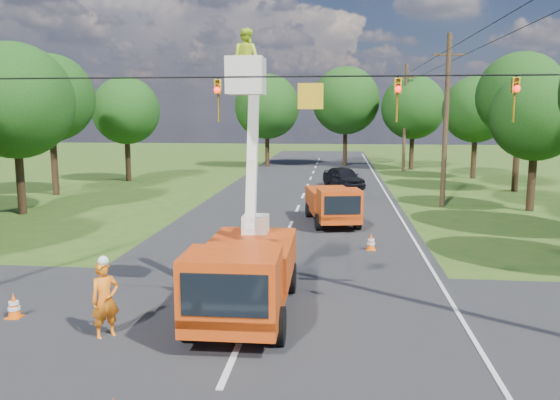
# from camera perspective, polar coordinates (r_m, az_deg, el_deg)

# --- Properties ---
(ground) EXTENTS (140.00, 140.00, 0.00)m
(ground) POSITION_cam_1_polar(r_m,az_deg,el_deg) (31.51, 1.85, -0.96)
(ground) COLOR #2C5218
(ground) RESTS_ON ground
(road_main) EXTENTS (12.00, 100.00, 0.06)m
(road_main) POSITION_cam_1_polar(r_m,az_deg,el_deg) (31.51, 1.85, -0.96)
(road_main) COLOR black
(road_main) RESTS_ON ground
(road_cross) EXTENTS (56.00, 10.00, 0.07)m
(road_cross) POSITION_cam_1_polar(r_m,az_deg,el_deg) (14.23, -3.63, -13.50)
(road_cross) COLOR black
(road_cross) RESTS_ON ground
(edge_line) EXTENTS (0.12, 90.00, 0.02)m
(edge_line) POSITION_cam_1_polar(r_m,az_deg,el_deg) (31.61, 12.03, -1.13)
(edge_line) COLOR silver
(edge_line) RESTS_ON ground
(bucket_truck) EXTENTS (2.51, 6.12, 7.63)m
(bucket_truck) POSITION_cam_1_polar(r_m,az_deg,el_deg) (14.69, -3.68, -6.19)
(bucket_truck) COLOR red
(bucket_truck) RESTS_ON ground
(second_truck) EXTENTS (2.92, 5.56, 1.98)m
(second_truck) POSITION_cam_1_polar(r_m,az_deg,el_deg) (27.18, 5.52, -0.40)
(second_truck) COLOR red
(second_truck) RESTS_ON ground
(ground_worker) EXTENTS (0.82, 0.81, 1.92)m
(ground_worker) POSITION_cam_1_polar(r_m,az_deg,el_deg) (14.16, -17.81, -9.91)
(ground_worker) COLOR orange
(ground_worker) RESTS_ON ground
(distant_car) EXTENTS (3.52, 5.01, 1.58)m
(distant_car) POSITION_cam_1_polar(r_m,az_deg,el_deg) (40.78, 6.64, 2.37)
(distant_car) COLOR black
(distant_car) RESTS_ON ground
(traffic_cone_2) EXTENTS (0.38, 0.38, 0.71)m
(traffic_cone_2) POSITION_cam_1_polar(r_m,az_deg,el_deg) (20.23, 0.58, -5.57)
(traffic_cone_2) COLOR #FA5C0D
(traffic_cone_2) RESTS_ON ground
(traffic_cone_3) EXTENTS (0.38, 0.38, 0.71)m
(traffic_cone_3) POSITION_cam_1_polar(r_m,az_deg,el_deg) (22.26, 9.50, -4.33)
(traffic_cone_3) COLOR #FA5C0D
(traffic_cone_3) RESTS_ON ground
(traffic_cone_4) EXTENTS (0.38, 0.38, 0.71)m
(traffic_cone_4) POSITION_cam_1_polar(r_m,az_deg,el_deg) (16.49, -26.05, -9.91)
(traffic_cone_4) COLOR #FA5C0D
(traffic_cone_4) RESTS_ON ground
(traffic_cone_7) EXTENTS (0.38, 0.38, 0.71)m
(traffic_cone_7) POSITION_cam_1_polar(r_m,az_deg,el_deg) (27.23, 8.00, -1.86)
(traffic_cone_7) COLOR #FA5C0D
(traffic_cone_7) RESTS_ON ground
(pole_right_mid) EXTENTS (1.80, 0.30, 10.00)m
(pole_right_mid) POSITION_cam_1_polar(r_m,az_deg,el_deg) (33.55, 16.95, 8.03)
(pole_right_mid) COLOR #4C3823
(pole_right_mid) RESTS_ON ground
(pole_right_far) EXTENTS (1.80, 0.30, 10.00)m
(pole_right_far) POSITION_cam_1_polar(r_m,az_deg,el_deg) (53.33, 12.92, 8.40)
(pole_right_far) COLOR #4C3823
(pole_right_far) RESTS_ON ground
(signal_span) EXTENTS (18.00, 0.29, 1.07)m
(signal_span) POSITION_cam_1_polar(r_m,az_deg,el_deg) (12.96, 6.02, 10.88)
(signal_span) COLOR black
(signal_span) RESTS_ON ground
(tree_left_d) EXTENTS (6.20, 6.20, 9.24)m
(tree_left_d) POSITION_cam_1_polar(r_m,az_deg,el_deg) (32.86, -25.99, 9.28)
(tree_left_d) COLOR #382616
(tree_left_d) RESTS_ON ground
(tree_left_e) EXTENTS (5.80, 5.80, 9.41)m
(tree_left_e) POSITION_cam_1_polar(r_m,az_deg,el_deg) (39.83, -22.89, 9.80)
(tree_left_e) COLOR #382616
(tree_left_e) RESTS_ON ground
(tree_left_f) EXTENTS (5.40, 5.40, 8.40)m
(tree_left_f) POSITION_cam_1_polar(r_m,az_deg,el_deg) (46.22, -15.80, 8.95)
(tree_left_f) COLOR #382616
(tree_left_f) RESTS_ON ground
(tree_right_c) EXTENTS (5.00, 5.00, 7.83)m
(tree_right_c) POSITION_cam_1_polar(r_m,az_deg,el_deg) (33.78, 25.21, 7.92)
(tree_right_c) COLOR #382616
(tree_right_c) RESTS_ON ground
(tree_right_d) EXTENTS (6.00, 6.00, 9.70)m
(tree_right_d) POSITION_cam_1_polar(r_m,az_deg,el_deg) (41.90, 23.85, 9.92)
(tree_right_d) COLOR #382616
(tree_right_d) RESTS_ON ground
(tree_right_e) EXTENTS (5.60, 5.60, 8.63)m
(tree_right_e) POSITION_cam_1_polar(r_m,az_deg,el_deg) (49.33, 19.83, 8.89)
(tree_right_e) COLOR #382616
(tree_right_e) RESTS_ON ground
(tree_far_a) EXTENTS (6.60, 6.60, 9.50)m
(tree_far_a) POSITION_cam_1_polar(r_m,az_deg,el_deg) (56.43, -1.36, 9.74)
(tree_far_a) COLOR #382616
(tree_far_a) RESTS_ON ground
(tree_far_b) EXTENTS (7.00, 7.00, 10.32)m
(tree_far_b) POSITION_cam_1_polar(r_m,az_deg,el_deg) (57.98, 6.90, 10.27)
(tree_far_b) COLOR #382616
(tree_far_b) RESTS_ON ground
(tree_far_c) EXTENTS (6.20, 6.20, 9.18)m
(tree_far_c) POSITION_cam_1_polar(r_m,az_deg,el_deg) (55.44, 13.75, 9.37)
(tree_far_c) COLOR #382616
(tree_far_c) RESTS_ON ground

